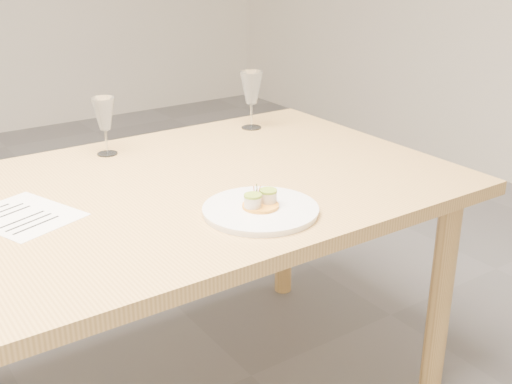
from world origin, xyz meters
TOP-DOWN VIEW (x-y plane):
  - dining_table at (0.00, 0.00)m, footprint 2.40×1.00m
  - dinner_plate at (0.50, -0.29)m, footprint 0.29×0.29m
  - recipe_sheet at (0.01, 0.03)m, footprint 0.28×0.31m
  - wine_glass_2 at (0.37, 0.36)m, footprint 0.07×0.07m
  - wine_glass_3 at (0.91, 0.35)m, footprint 0.08×0.08m

SIDE VIEW (x-z plane):
  - dining_table at x=0.00m, z-range 0.31..1.06m
  - recipe_sheet at x=0.01m, z-range 0.75..0.75m
  - dinner_plate at x=0.50m, z-range 0.72..0.80m
  - wine_glass_2 at x=0.37m, z-range 0.79..0.97m
  - wine_glass_3 at x=0.91m, z-range 0.79..0.99m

